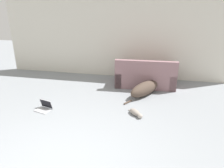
{
  "coord_description": "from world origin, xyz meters",
  "views": [
    {
      "loc": [
        1.41,
        -2.41,
        2.55
      ],
      "look_at": [
        0.46,
        2.25,
        0.66
      ],
      "focal_mm": 35.0,
      "sensor_mm": 36.0,
      "label": 1
    }
  ],
  "objects": [
    {
      "name": "cat",
      "position": [
        1.07,
        2.06,
        0.06
      ],
      "size": [
        0.39,
        0.42,
        0.13
      ],
      "rotation": [
        0.0,
        0.0,
        5.46
      ],
      "color": "gray",
      "rests_on": "ground_plane"
    },
    {
      "name": "wall_back",
      "position": [
        0.0,
        4.7,
        1.27
      ],
      "size": [
        7.48,
        0.06,
        2.54
      ],
      "color": "beige",
      "rests_on": "ground_plane"
    },
    {
      "name": "laptop_open",
      "position": [
        -1.14,
        1.91,
        0.08
      ],
      "size": [
        0.42,
        0.38,
        0.24
      ],
      "rotation": [
        0.0,
        0.0,
        -0.27
      ],
      "color": "#B7B7BC",
      "rests_on": "ground_plane"
    },
    {
      "name": "couch",
      "position": [
        1.16,
        3.99,
        0.29
      ],
      "size": [
        1.84,
        0.98,
        0.88
      ],
      "rotation": [
        0.0,
        0.0,
        3.19
      ],
      "color": "gray",
      "rests_on": "ground_plane"
    },
    {
      "name": "dog",
      "position": [
        1.22,
        3.3,
        0.18
      ],
      "size": [
        1.01,
        1.43,
        0.38
      ],
      "rotation": [
        0.0,
        0.0,
        0.99
      ],
      "color": "#4C3D33",
      "rests_on": "ground_plane"
    }
  ]
}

